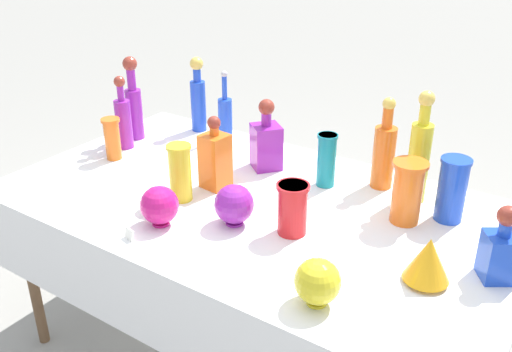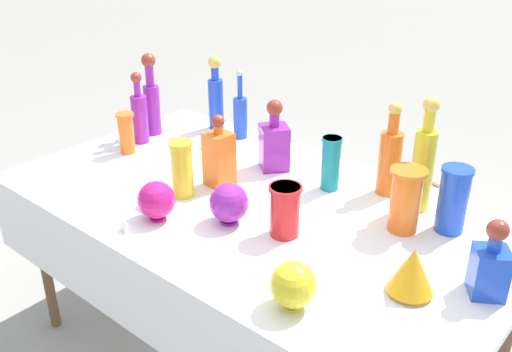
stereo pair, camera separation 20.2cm
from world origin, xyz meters
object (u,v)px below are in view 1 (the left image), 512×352
object	(u,v)px
slender_vase_1	(293,207)
tall_bottle_5	(134,103)
slender_vase_5	(408,190)
tall_bottle_2	(123,119)
tall_bottle_1	(225,116)
square_decanter_2	(501,250)
slender_vase_2	(327,159)
square_decanter_0	(215,158)
cardboard_box_behind_left	(431,231)
slender_vase_4	(180,171)
round_bowl_2	(234,204)
tall_bottle_4	(384,152)
fluted_vase_0	(428,260)
slender_vase_3	(452,188)
square_decanter_1	(266,142)
slender_vase_0	(112,137)
round_bowl_1	(160,205)
round_bowl_0	(318,282)
tall_bottle_0	(198,98)
tall_bottle_3	(419,155)

from	to	relation	value
slender_vase_1	tall_bottle_5	bearing A→B (deg)	162.88
slender_vase_5	tall_bottle_2	bearing A→B (deg)	-176.79
tall_bottle_1	square_decanter_2	world-z (taller)	tall_bottle_1
square_decanter_2	slender_vase_1	xyz separation A→B (m)	(-0.61, -0.12, -0.00)
slender_vase_1	slender_vase_2	world-z (taller)	slender_vase_2
square_decanter_0	cardboard_box_behind_left	distance (m)	1.47
slender_vase_4	round_bowl_2	size ratio (longest dim) A/B	1.50
slender_vase_1	round_bowl_2	world-z (taller)	slender_vase_1
tall_bottle_4	fluted_vase_0	distance (m)	0.61
slender_vase_5	slender_vase_4	bearing A→B (deg)	-157.46
square_decanter_0	slender_vase_5	xyz separation A→B (m)	(0.69, 0.15, 0.00)
square_decanter_0	slender_vase_5	distance (m)	0.71
round_bowl_2	tall_bottle_5	bearing A→B (deg)	155.69
tall_bottle_4	square_decanter_2	xyz separation A→B (m)	(0.51, -0.36, -0.05)
slender_vase_2	slender_vase_3	world-z (taller)	slender_vase_3
slender_vase_2	cardboard_box_behind_left	size ratio (longest dim) A/B	0.38
slender_vase_4	tall_bottle_5	bearing A→B (deg)	148.91
slender_vase_3	square_decanter_1	bearing A→B (deg)	179.77
slender_vase_0	round_bowl_1	world-z (taller)	slender_vase_0
tall_bottle_5	round_bowl_2	distance (m)	0.91
slender_vase_2	round_bowl_0	distance (m)	0.72
tall_bottle_1	tall_bottle_4	world-z (taller)	tall_bottle_4
slender_vase_3	slender_vase_5	world-z (taller)	slender_vase_3
slender_vase_0	slender_vase_1	bearing A→B (deg)	-5.65
tall_bottle_4	slender_vase_1	distance (m)	0.49
square_decanter_2	tall_bottle_4	bearing A→B (deg)	144.32
tall_bottle_2	square_decanter_2	world-z (taller)	tall_bottle_2
tall_bottle_4	round_bowl_2	bearing A→B (deg)	-118.80
slender_vase_4	cardboard_box_behind_left	bearing A→B (deg)	66.70
slender_vase_0	round_bowl_2	bearing A→B (deg)	-11.64
tall_bottle_0	tall_bottle_3	world-z (taller)	tall_bottle_3
square_decanter_0	square_decanter_1	size ratio (longest dim) A/B	0.97
tall_bottle_5	slender_vase_1	bearing A→B (deg)	-17.12
slender_vase_1	slender_vase_5	distance (m)	0.39
tall_bottle_1	cardboard_box_behind_left	world-z (taller)	tall_bottle_1
tall_bottle_1	square_decanter_1	world-z (taller)	tall_bottle_1
tall_bottle_3	round_bowl_1	bearing A→B (deg)	-134.87
tall_bottle_3	slender_vase_1	distance (m)	0.52
tall_bottle_2	fluted_vase_0	world-z (taller)	tall_bottle_2
square_decanter_0	round_bowl_1	size ratio (longest dim) A/B	2.05
tall_bottle_5	square_decanter_1	bearing A→B (deg)	5.42
square_decanter_1	round_bowl_0	world-z (taller)	square_decanter_1
tall_bottle_0	slender_vase_3	size ratio (longest dim) A/B	1.55
square_decanter_0	round_bowl_2	xyz separation A→B (m)	(0.22, -0.19, -0.04)
tall_bottle_2	tall_bottle_4	world-z (taller)	tall_bottle_4
tall_bottle_0	tall_bottle_4	world-z (taller)	tall_bottle_4
round_bowl_1	round_bowl_2	world-z (taller)	round_bowl_2
round_bowl_1	cardboard_box_behind_left	world-z (taller)	round_bowl_1
slender_vase_2	round_bowl_2	bearing A→B (deg)	-105.25
cardboard_box_behind_left	slender_vase_2	bearing A→B (deg)	-101.55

